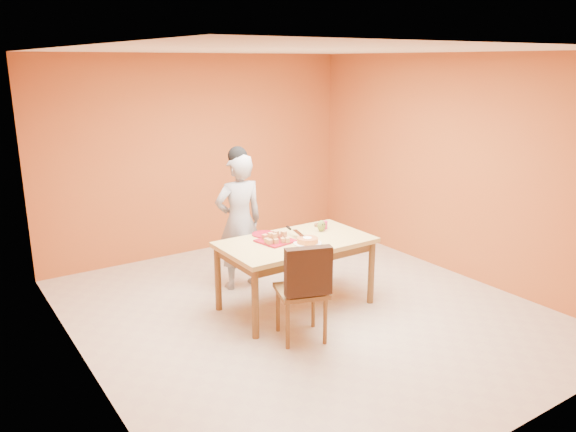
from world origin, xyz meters
TOP-DOWN VIEW (x-y plane):
  - floor at (0.00, 0.00)m, footprint 5.00×5.00m
  - ceiling at (0.00, 0.00)m, footprint 5.00×5.00m
  - wall_back at (0.00, 2.50)m, footprint 4.50×0.00m
  - wall_left at (-2.25, 0.00)m, footprint 0.00×5.00m
  - wall_right at (2.25, 0.00)m, footprint 0.00×5.00m
  - dining_table at (-0.01, 0.16)m, footprint 1.60×0.90m
  - dining_chair at (-0.38, -0.49)m, footprint 0.59×0.65m
  - pastry_pile at (-0.22, 0.23)m, footprint 0.30×0.30m
  - person at (-0.24, 0.99)m, footprint 0.61×0.43m
  - pastry_platter at (-0.22, 0.23)m, footprint 0.39×0.39m
  - red_dinner_plate at (-0.20, 0.51)m, footprint 0.29×0.29m
  - white_cake_plate at (0.02, -0.01)m, footprint 0.33×0.33m
  - sponge_cake at (0.02, -0.01)m, footprint 0.25×0.25m
  - cake_server at (0.03, 0.17)m, footprint 0.11×0.27m
  - egg_ornament at (0.41, 0.27)m, footprint 0.12×0.11m
  - magenta_glass at (0.50, 0.32)m, footprint 0.08×0.08m
  - checker_tin at (0.50, 0.44)m, footprint 0.10×0.10m

SIDE VIEW (x-z plane):
  - floor at x=0.00m, z-range 0.00..0.00m
  - dining_chair at x=-0.38m, z-range 0.02..1.01m
  - dining_table at x=-0.01m, z-range 0.29..1.05m
  - white_cake_plate at x=0.02m, z-range 0.76..0.77m
  - red_dinner_plate at x=-0.20m, z-range 0.76..0.78m
  - pastry_platter at x=-0.22m, z-range 0.76..0.78m
  - checker_tin at x=0.50m, z-range 0.76..0.79m
  - sponge_cake at x=0.02m, z-range 0.77..0.82m
  - person at x=-0.24m, z-range 0.00..1.60m
  - magenta_glass at x=0.50m, z-range 0.76..0.85m
  - egg_ornament at x=0.41m, z-range 0.76..0.89m
  - pastry_pile at x=-0.22m, z-range 0.78..0.88m
  - cake_server at x=0.03m, z-range 0.83..0.83m
  - wall_back at x=0.00m, z-range -0.90..3.60m
  - wall_left at x=-2.25m, z-range -1.15..3.85m
  - wall_right at x=2.25m, z-range -1.15..3.85m
  - ceiling at x=0.00m, z-range 2.70..2.70m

